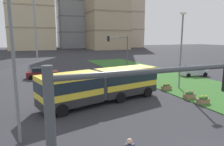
{
  "coord_description": "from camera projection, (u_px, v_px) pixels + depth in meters",
  "views": [
    {
      "loc": [
        -7.74,
        -6.06,
        6.03
      ],
      "look_at": [
        0.49,
        14.04,
        2.2
      ],
      "focal_mm": 32.82,
      "sensor_mm": 36.0,
      "label": 1
    }
  ],
  "objects": [
    {
      "name": "car_maroon_sedan",
      "position": [
        42.0,
        73.0,
        30.47
      ],
      "size": [
        4.52,
        2.29,
        1.58
      ],
      "color": "maroon",
      "rests_on": "ground"
    },
    {
      "name": "flower_planter_4",
      "position": [
        166.0,
        87.0,
        23.43
      ],
      "size": [
        1.1,
        0.56,
        0.74
      ],
      "color": "#937051",
      "rests_on": "grass_median"
    },
    {
      "name": "articulated_bus",
      "position": [
        103.0,
        85.0,
        19.0
      ],
      "size": [
        12.05,
        5.1,
        3.0
      ],
      "color": "yellow",
      "rests_on": "ground"
    },
    {
      "name": "grass_median",
      "position": [
        214.0,
        92.0,
        22.7
      ],
      "size": [
        10.0,
        70.0,
        0.08
      ],
      "primitive_type": "cube",
      "color": "#336628",
      "rests_on": "ground_plane"
    },
    {
      "name": "streetlight_median",
      "position": [
        181.0,
        48.0,
        23.48
      ],
      "size": [
        0.7,
        0.28,
        8.75
      ],
      "color": "slate",
      "rests_on": "ground"
    },
    {
      "name": "traffic_light_far_right",
      "position": [
        121.0,
        49.0,
        30.72
      ],
      "size": [
        3.48,
        0.28,
        6.19
      ],
      "color": "#474C51",
      "rests_on": "ground"
    },
    {
      "name": "flower_planter_5",
      "position": [
        150.0,
        81.0,
        26.59
      ],
      "size": [
        1.1,
        0.56,
        0.74
      ],
      "color": "#937051",
      "rests_on": "grass_median"
    },
    {
      "name": "flower_planter_2",
      "position": [
        203.0,
        100.0,
        18.55
      ],
      "size": [
        1.1,
        0.56,
        0.74
      ],
      "color": "#937051",
      "rests_on": "grass_median"
    },
    {
      "name": "apartment_tower_east",
      "position": [
        122.0,
        13.0,
        120.28
      ],
      "size": [
        21.18,
        16.14,
        39.92
      ],
      "color": "#C6B299",
      "rests_on": "ground"
    },
    {
      "name": "flower_planter_3",
      "position": [
        189.0,
        95.0,
        20.12
      ],
      "size": [
        1.1,
        0.56,
        0.74
      ],
      "color": "#937051",
      "rests_on": "grass_median"
    },
    {
      "name": "car_silver_hatch",
      "position": [
        194.0,
        71.0,
        32.08
      ],
      "size": [
        4.59,
        2.46,
        1.58
      ],
      "color": "#B7BABF",
      "rests_on": "ground"
    },
    {
      "name": "streetlight_left",
      "position": [
        14.0,
        61.0,
        11.08
      ],
      "size": [
        0.7,
        0.28,
        8.58
      ],
      "color": "slate",
      "rests_on": "ground"
    },
    {
      "name": "apartment_tower_centre",
      "position": [
        75.0,
        10.0,
        113.47
      ],
      "size": [
        18.72,
        15.47,
        41.06
      ],
      "color": "#9EA3AD",
      "rests_on": "ground"
    }
  ]
}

